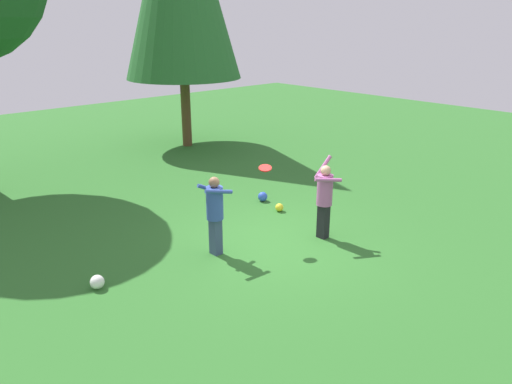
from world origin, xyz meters
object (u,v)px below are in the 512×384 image
at_px(ball_white, 97,282).
at_px(frisbee, 265,168).
at_px(ball_blue, 263,197).
at_px(person_thrower, 324,195).
at_px(ball_yellow, 279,207).
at_px(person_catcher, 215,209).

bearing_deg(ball_white, frisbee, -9.42).
relative_size(frisbee, ball_blue, 1.50).
height_order(person_thrower, ball_blue, person_thrower).
bearing_deg(ball_yellow, frisbee, -145.19).
distance_m(ball_yellow, ball_white, 5.08).
bearing_deg(ball_white, person_thrower, -15.66).
height_order(ball_yellow, ball_blue, ball_blue).
xyz_separation_m(person_thrower, ball_blue, (0.59, 2.56, -0.86)).
distance_m(person_catcher, ball_yellow, 2.88).
distance_m(frisbee, ball_white, 3.93).
xyz_separation_m(frisbee, ball_yellow, (1.49, 1.04, -1.56)).
height_order(person_catcher, ball_yellow, person_catcher).
height_order(frisbee, ball_white, frisbee).
xyz_separation_m(person_thrower, ball_white, (-4.65, 1.31, -0.86)).
xyz_separation_m(person_catcher, ball_blue, (2.82, 1.60, -0.85)).
bearing_deg(person_thrower, frisbee, 0.00).
relative_size(ball_blue, ball_white, 0.99).
relative_size(frisbee, ball_white, 1.48).
distance_m(person_thrower, ball_yellow, 2.00).
height_order(person_catcher, frisbee, frisbee).
xyz_separation_m(person_thrower, frisbee, (-1.09, 0.71, 0.68)).
bearing_deg(ball_blue, person_catcher, -150.47).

